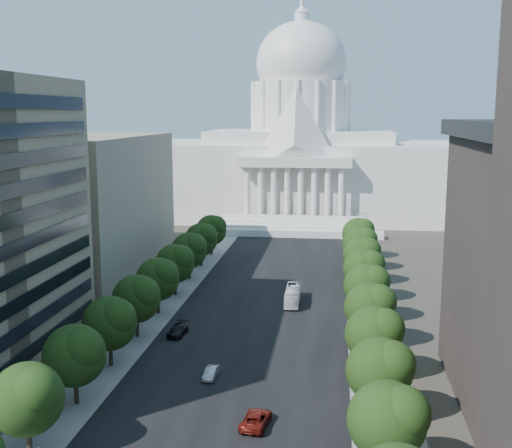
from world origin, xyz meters
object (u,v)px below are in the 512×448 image
at_px(car_dark_b, 178,330).
at_px(city_bus, 293,295).
at_px(car_red, 256,419).
at_px(car_silver, 211,373).

height_order(car_dark_b, city_bus, city_bus).
xyz_separation_m(car_red, city_bus, (0.75, 47.85, 0.70)).
bearing_deg(car_dark_b, city_bus, 53.45).
relative_size(car_red, car_dark_b, 1.05).
distance_m(car_silver, car_dark_b, 17.89).
relative_size(car_silver, city_bus, 0.39).
bearing_deg(car_red, car_silver, -51.02).
distance_m(car_silver, city_bus, 36.38).
bearing_deg(car_silver, car_red, -56.29).
bearing_deg(car_silver, car_dark_b, 120.48).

